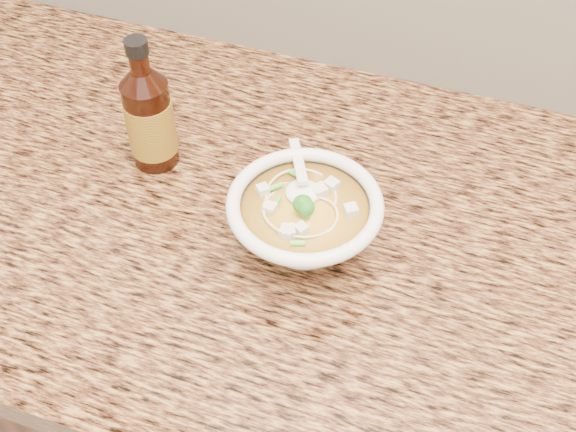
% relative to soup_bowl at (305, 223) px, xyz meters
% --- Properties ---
extents(counter_slab, '(4.00, 0.68, 0.04)m').
position_rel_soup_bowl_xyz_m(counter_slab, '(0.18, 0.05, -0.06)').
color(counter_slab, '#A1763B').
rests_on(counter_slab, cabinet).
extents(soup_bowl, '(0.18, 0.19, 0.10)m').
position_rel_soup_bowl_xyz_m(soup_bowl, '(0.00, 0.00, 0.00)').
color(soup_bowl, white).
rests_on(soup_bowl, counter_slab).
extents(hot_sauce_bottle, '(0.08, 0.08, 0.19)m').
position_rel_soup_bowl_xyz_m(hot_sauce_bottle, '(-0.23, 0.08, 0.03)').
color(hot_sauce_bottle, '#371207').
rests_on(hot_sauce_bottle, counter_slab).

